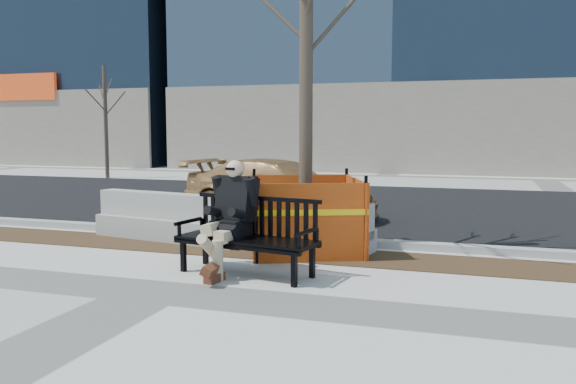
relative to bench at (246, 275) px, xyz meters
name	(u,v)px	position (x,y,z in m)	size (l,w,h in m)	color
ground	(154,291)	(-0.77, -1.13, 0.00)	(120.00, 120.00, 0.00)	beige
mulch_strip	(237,250)	(-0.77, 1.47, 0.00)	(40.00, 1.20, 0.02)	#47301C
asphalt_street	(328,204)	(-0.77, 7.67, 0.00)	(60.00, 10.40, 0.01)	black
curb	(257,236)	(-0.77, 2.42, 0.06)	(60.00, 0.25, 0.12)	#9E9B93
bench	(246,275)	(0.00, 0.00, 0.00)	(1.99, 0.71, 1.06)	black
seated_man	(231,271)	(-0.27, 0.10, 0.00)	(0.67, 1.12, 1.56)	black
tree_fence	(305,251)	(0.34, 1.71, 0.00)	(2.58, 2.58, 6.44)	#D64F16
sedan	(279,218)	(-1.23, 5.01, 0.00)	(1.82, 4.47, 1.30)	#A17541
jersey_barrier_left	(169,240)	(-2.24, 1.89, 0.00)	(2.97, 0.59, 0.85)	#9F9D95
jersey_barrier_right	(291,247)	(0.00, 1.98, 0.00)	(2.84, 0.57, 0.81)	#9B9991
far_tree_left	(108,178)	(-11.31, 13.05, 0.00)	(1.79, 1.79, 4.84)	#4D3F31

